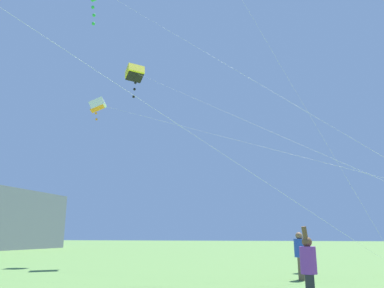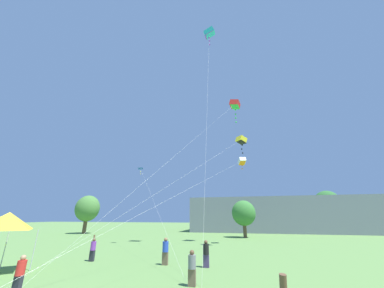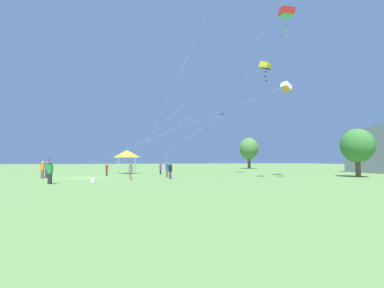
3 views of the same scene
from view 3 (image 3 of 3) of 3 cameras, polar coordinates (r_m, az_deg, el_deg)
ground_plane at (r=30.77m, az=-23.36°, el=-6.91°), size 220.00×220.00×0.00m
tree_far_centre at (r=34.97m, az=32.83°, el=-0.32°), size 3.67×3.31×5.54m
tree_near_right at (r=60.13m, az=12.53°, el=-1.01°), size 4.68×4.21×7.05m
festival_tent at (r=37.70m, az=-14.26°, el=-2.12°), size 2.59×2.59×3.35m
cooler_box at (r=24.35m, az=-21.09°, el=-7.52°), size 0.56×0.39×0.33m
person_teal_shirt at (r=32.58m, az=-29.53°, el=-4.85°), size 0.42×0.42×1.77m
person_blue_shirt at (r=29.46m, az=-5.55°, el=-5.56°), size 0.40×0.40×1.70m
person_grey_shirt at (r=26.30m, az=-13.50°, el=-5.89°), size 0.37×0.37×1.55m
person_red_shirt at (r=33.32m, az=-18.42°, el=-5.35°), size 0.35×0.35×1.50m
person_purple_shirt at (r=35.05m, az=-7.00°, el=-5.32°), size 0.37×0.37×1.79m
person_black_shirt at (r=26.65m, az=-4.85°, el=-5.87°), size 0.38×0.38×1.62m
person_green_shirt at (r=23.86m, az=-29.01°, el=-5.35°), size 0.43×0.43×2.10m
person_orange_shirt at (r=31.23m, az=-30.27°, el=-4.86°), size 0.43×0.43×1.82m
kite_white_box_0 at (r=29.58m, az=20.07°, el=11.89°), size 8.53×25.00×10.21m
kite_yellow_box_1 at (r=28.86m, az=15.94°, el=16.32°), size 11.01×17.57×12.22m
kite_blue_delta_3 at (r=39.14m, az=6.36°, el=6.48°), size 10.24×13.92×9.09m
kite_red_box_4 at (r=33.39m, az=20.27°, el=25.71°), size 10.02×20.25×18.83m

